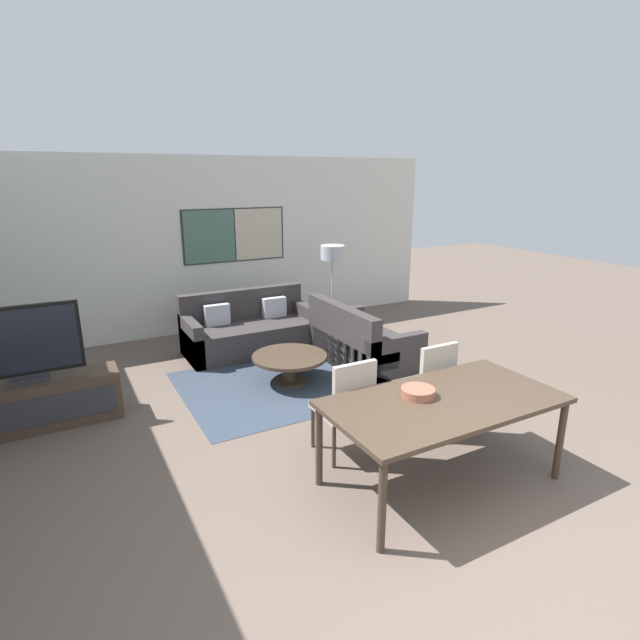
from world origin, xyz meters
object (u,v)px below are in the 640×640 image
(sofa_side, at_px, (359,345))
(coffee_table, at_px, (290,362))
(floor_lamp, at_px, (333,259))
(dining_chair_centre, at_px, (429,382))
(dining_table, at_px, (444,406))
(fruit_bowl, at_px, (418,392))
(television, at_px, (24,345))
(dining_chair_left, at_px, (347,403))
(tv_console, at_px, (34,404))
(sofa_main, at_px, (249,331))

(sofa_side, relative_size, coffee_table, 1.72)
(sofa_side, height_order, floor_lamp, floor_lamp)
(dining_chair_centre, bearing_deg, dining_table, -123.30)
(fruit_bowl, xyz_separation_m, floor_lamp, (1.33, 3.72, 0.45))
(sofa_side, bearing_deg, coffee_table, 95.39)
(dining_chair_centre, bearing_deg, television, 150.50)
(television, relative_size, dining_table, 0.54)
(sofa_side, height_order, dining_chair_left, dining_chair_left)
(coffee_table, height_order, dining_table, dining_table)
(tv_console, relative_size, dining_table, 0.84)
(sofa_side, xyz_separation_m, fruit_bowl, (-1.03, -2.47, 0.52))
(sofa_main, bearing_deg, dining_chair_left, -94.82)
(dining_chair_centre, relative_size, floor_lamp, 0.65)
(tv_console, xyz_separation_m, dining_table, (2.99, -2.69, 0.44))
(sofa_main, distance_m, fruit_bowl, 3.80)
(tv_console, distance_m, sofa_main, 3.04)
(television, distance_m, dining_table, 4.03)
(sofa_main, bearing_deg, fruit_bowl, -89.16)
(tv_console, bearing_deg, sofa_main, 23.66)
(television, xyz_separation_m, sofa_main, (2.78, 1.22, -0.62))
(floor_lamp, bearing_deg, dining_chair_left, -117.73)
(television, relative_size, sofa_side, 0.65)
(sofa_main, bearing_deg, dining_chair_centre, -77.78)
(sofa_main, height_order, dining_chair_left, dining_chair_left)
(tv_console, bearing_deg, sofa_side, -1.19)
(tv_console, height_order, floor_lamp, floor_lamp)
(floor_lamp, bearing_deg, fruit_bowl, -109.69)
(dining_chair_left, bearing_deg, sofa_main, 85.18)
(dining_chair_left, distance_m, fruit_bowl, 0.71)
(tv_console, height_order, sofa_main, sofa_main)
(television, bearing_deg, dining_table, -42.00)
(sofa_main, height_order, fruit_bowl, sofa_main)
(dining_chair_left, height_order, floor_lamp, floor_lamp)
(tv_console, xyz_separation_m, sofa_side, (3.87, -0.08, 0.02))
(dining_table, distance_m, floor_lamp, 4.08)
(dining_table, bearing_deg, sofa_side, 71.42)
(coffee_table, distance_m, dining_chair_left, 1.83)
(tv_console, height_order, fruit_bowl, fruit_bowl)
(television, xyz_separation_m, fruit_bowl, (2.84, -2.55, -0.10))
(fruit_bowl, bearing_deg, sofa_side, 67.29)
(sofa_side, height_order, dining_table, sofa_side)
(dining_table, bearing_deg, dining_chair_left, 123.81)
(coffee_table, relative_size, fruit_bowl, 3.32)
(coffee_table, height_order, dining_chair_centre, dining_chair_centre)
(sofa_side, bearing_deg, television, 88.79)
(sofa_main, xyz_separation_m, sofa_side, (1.09, -1.30, -0.00))
(sofa_main, height_order, dining_table, sofa_main)
(floor_lamp, bearing_deg, tv_console, -164.28)
(coffee_table, bearing_deg, television, 176.22)
(floor_lamp, bearing_deg, dining_table, -106.93)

